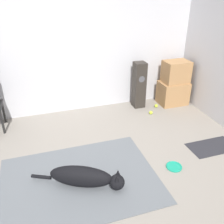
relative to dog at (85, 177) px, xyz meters
The scene contains 11 objects.
ground_plane 0.14m from the dog, 127.30° to the left, with size 12.00×12.00×0.00m, color gray.
wall_back 2.40m from the dog, 90.30° to the left, with size 8.00×0.06×2.55m.
area_rug 0.18m from the dog, 113.27° to the left, with size 1.93×1.43×0.01m.
dog is the anchor object (origin of this frame).
frisbee 1.21m from the dog, ahead, with size 0.21×0.21×0.03m.
cardboard_box_lower 2.81m from the dog, 38.64° to the left, with size 0.55×0.41×0.46m.
cardboard_box_upper 2.88m from the dog, 38.49° to the left, with size 0.48×0.36×0.42m.
floor_speaker 2.39m from the dog, 51.20° to the left, with size 0.22×0.22×0.90m.
tennis_ball_by_boxes 2.47m from the dog, 42.95° to the left, with size 0.07×0.07×0.07m.
tennis_ball_near_speaker 2.14m from the dog, 42.58° to the left, with size 0.07×0.07×0.07m.
door_mat 2.01m from the dog, ahead, with size 0.73×0.39×0.01m.
Camera 1 is at (-0.39, -2.29, 2.21)m, focal length 40.00 mm.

